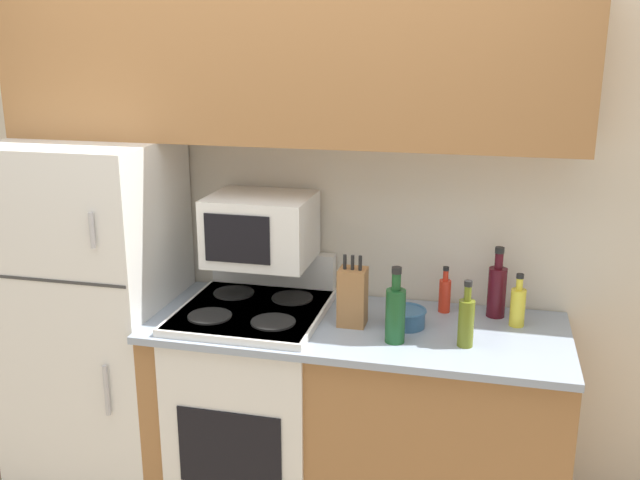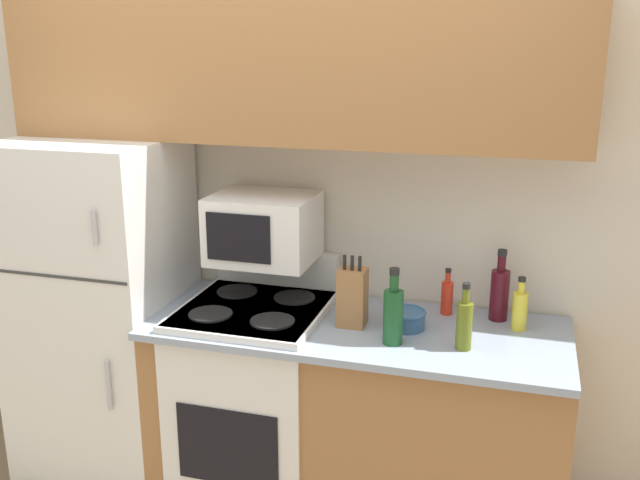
% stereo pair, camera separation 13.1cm
% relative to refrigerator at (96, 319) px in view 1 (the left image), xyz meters
% --- Properties ---
extents(wall_back, '(8.00, 0.05, 2.55)m').
position_rel_refrigerator_xyz_m(wall_back, '(0.84, 0.36, 0.47)').
color(wall_back, beige).
rests_on(wall_back, ground_plane).
extents(lower_cabinets, '(1.69, 0.68, 0.90)m').
position_rel_refrigerator_xyz_m(lower_cabinets, '(1.20, 0.01, -0.35)').
color(lower_cabinets, '#9E6B3D').
rests_on(lower_cabinets, ground_plane).
extents(refrigerator, '(0.70, 0.65, 1.61)m').
position_rel_refrigerator_xyz_m(refrigerator, '(0.00, 0.00, 0.00)').
color(refrigerator, white).
rests_on(refrigerator, ground_plane).
extents(upper_cabinets, '(2.39, 0.33, 0.63)m').
position_rel_refrigerator_xyz_m(upper_cabinets, '(0.84, 0.17, 1.12)').
color(upper_cabinets, '#9E6B3D').
rests_on(upper_cabinets, refrigerator).
extents(stove, '(0.60, 0.66, 1.09)m').
position_rel_refrigerator_xyz_m(stove, '(0.75, -0.01, -0.32)').
color(stove, white).
rests_on(stove, ground_plane).
extents(microwave, '(0.43, 0.36, 0.29)m').
position_rel_refrigerator_xyz_m(microwave, '(0.75, 0.13, 0.44)').
color(microwave, white).
rests_on(microwave, stove).
extents(knife_block, '(0.11, 0.10, 0.30)m').
position_rel_refrigerator_xyz_m(knife_block, '(1.18, -0.02, 0.22)').
color(knife_block, '#9E6B3D').
rests_on(knife_block, lower_cabinets).
extents(bowl, '(0.17, 0.17, 0.08)m').
position_rel_refrigerator_xyz_m(bowl, '(1.39, 0.01, 0.14)').
color(bowl, '#335B84').
rests_on(bowl, lower_cabinets).
extents(bottle_cooking_spray, '(0.06, 0.06, 0.22)m').
position_rel_refrigerator_xyz_m(bottle_cooking_spray, '(1.83, 0.13, 0.18)').
color(bottle_cooking_spray, gold).
rests_on(bottle_cooking_spray, lower_cabinets).
extents(bottle_olive_oil, '(0.06, 0.06, 0.26)m').
position_rel_refrigerator_xyz_m(bottle_olive_oil, '(1.63, -0.12, 0.20)').
color(bottle_olive_oil, '#5B6619').
rests_on(bottle_olive_oil, lower_cabinets).
extents(bottle_wine_green, '(0.08, 0.08, 0.30)m').
position_rel_refrigerator_xyz_m(bottle_wine_green, '(1.37, -0.15, 0.21)').
color(bottle_wine_green, '#194C23').
rests_on(bottle_wine_green, lower_cabinets).
extents(bottle_hot_sauce, '(0.05, 0.05, 0.20)m').
position_rel_refrigerator_xyz_m(bottle_hot_sauce, '(1.53, 0.21, 0.18)').
color(bottle_hot_sauce, red).
rests_on(bottle_hot_sauce, lower_cabinets).
extents(bottle_wine_red, '(0.08, 0.08, 0.30)m').
position_rel_refrigerator_xyz_m(bottle_wine_red, '(1.74, 0.21, 0.21)').
color(bottle_wine_red, '#470F19').
rests_on(bottle_wine_red, lower_cabinets).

